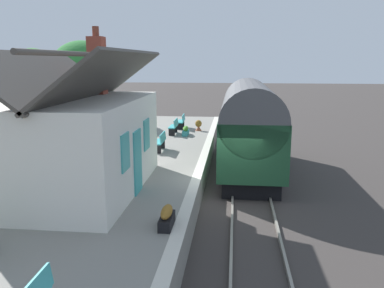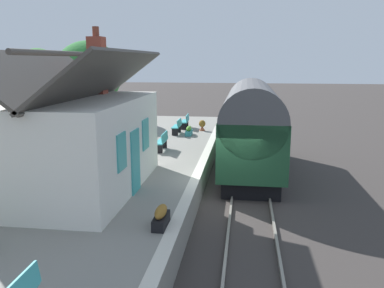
{
  "view_description": "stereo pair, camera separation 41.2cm",
  "coord_description": "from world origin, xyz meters",
  "px_view_note": "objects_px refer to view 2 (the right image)",
  "views": [
    {
      "loc": [
        -14.33,
        -0.19,
        5.31
      ],
      "look_at": [
        1.14,
        1.5,
        1.98
      ],
      "focal_mm": 36.88,
      "sensor_mm": 36.0,
      "label": 1
    },
    {
      "loc": [
        -14.28,
        -0.6,
        5.31
      ],
      "look_at": [
        1.14,
        1.5,
        1.98
      ],
      "focal_mm": 36.88,
      "sensor_mm": 36.0,
      "label": 2
    }
  ],
  "objects_px": {
    "bench_by_lamp": "(162,141)",
    "planter_edge_far": "(149,133)",
    "station_building": "(79,141)",
    "bench_mid_platform": "(186,121)",
    "planter_bench_left": "(189,131)",
    "planter_by_door": "(202,125)",
    "tree_far_right": "(89,74)",
    "planter_bench_right": "(161,217)",
    "tree_behind_building": "(39,82)",
    "train": "(251,127)",
    "bench_platform_end": "(177,126)"
  },
  "relations": [
    {
      "from": "bench_by_lamp",
      "to": "planter_edge_far",
      "type": "distance_m",
      "value": 2.59
    },
    {
      "from": "station_building",
      "to": "bench_mid_platform",
      "type": "relative_size",
      "value": 5.02
    },
    {
      "from": "bench_mid_platform",
      "to": "planter_bench_left",
      "type": "xyz_separation_m",
      "value": [
        -2.36,
        -0.55,
        -0.22
      ]
    },
    {
      "from": "planter_by_door",
      "to": "tree_far_right",
      "type": "xyz_separation_m",
      "value": [
        2.98,
        8.45,
        3.05
      ]
    },
    {
      "from": "planter_bench_right",
      "to": "tree_behind_building",
      "type": "height_order",
      "value": "tree_behind_building"
    },
    {
      "from": "planter_bench_left",
      "to": "planter_by_door",
      "type": "bearing_deg",
      "value": -20.53
    },
    {
      "from": "train",
      "to": "station_building",
      "type": "bearing_deg",
      "value": 137.1
    },
    {
      "from": "bench_mid_platform",
      "to": "train",
      "type": "bearing_deg",
      "value": -147.08
    },
    {
      "from": "bench_platform_end",
      "to": "planter_bench_right",
      "type": "bearing_deg",
      "value": -172.08
    },
    {
      "from": "planter_edge_far",
      "to": "planter_by_door",
      "type": "distance_m",
      "value": 4.31
    },
    {
      "from": "planter_by_door",
      "to": "planter_edge_far",
      "type": "bearing_deg",
      "value": 144.28
    },
    {
      "from": "train",
      "to": "tree_far_right",
      "type": "bearing_deg",
      "value": 53.1
    },
    {
      "from": "station_building",
      "to": "planter_edge_far",
      "type": "xyz_separation_m",
      "value": [
        8.32,
        -0.34,
        -1.21
      ]
    },
    {
      "from": "station_building",
      "to": "bench_by_lamp",
      "type": "xyz_separation_m",
      "value": [
        6.03,
        -1.55,
        -1.19
      ]
    },
    {
      "from": "planter_bench_left",
      "to": "planter_bench_right",
      "type": "height_order",
      "value": "planter_bench_right"
    },
    {
      "from": "bench_platform_end",
      "to": "bench_mid_platform",
      "type": "distance_m",
      "value": 2.05
    },
    {
      "from": "bench_by_lamp",
      "to": "planter_bench_left",
      "type": "xyz_separation_m",
      "value": [
        4.17,
        -0.7,
        -0.22
      ]
    },
    {
      "from": "planter_edge_far",
      "to": "tree_far_right",
      "type": "height_order",
      "value": "tree_far_right"
    },
    {
      "from": "bench_platform_end",
      "to": "tree_far_right",
      "type": "bearing_deg",
      "value": 58.99
    },
    {
      "from": "planter_edge_far",
      "to": "tree_far_right",
      "type": "xyz_separation_m",
      "value": [
        6.48,
        5.93,
        2.93
      ]
    },
    {
      "from": "planter_bench_right",
      "to": "tree_far_right",
      "type": "height_order",
      "value": "tree_far_right"
    },
    {
      "from": "planter_bench_right",
      "to": "planter_by_door",
      "type": "distance_m",
      "value": 14.55
    },
    {
      "from": "bench_by_lamp",
      "to": "planter_bench_right",
      "type": "bearing_deg",
      "value": -168.28
    },
    {
      "from": "planter_bench_right",
      "to": "train",
      "type": "bearing_deg",
      "value": -15.21
    },
    {
      "from": "train",
      "to": "planter_edge_far",
      "type": "bearing_deg",
      "value": 69.17
    },
    {
      "from": "bench_mid_platform",
      "to": "bench_by_lamp",
      "type": "bearing_deg",
      "value": 178.61
    },
    {
      "from": "bench_mid_platform",
      "to": "bench_by_lamp",
      "type": "height_order",
      "value": "same"
    },
    {
      "from": "planter_bench_left",
      "to": "tree_far_right",
      "type": "distance_m",
      "value": 9.61
    },
    {
      "from": "planter_bench_right",
      "to": "tree_far_right",
      "type": "relative_size",
      "value": 0.14
    },
    {
      "from": "bench_by_lamp",
      "to": "tree_far_right",
      "type": "relative_size",
      "value": 0.21
    },
    {
      "from": "bench_platform_end",
      "to": "planter_bench_left",
      "type": "height_order",
      "value": "bench_platform_end"
    },
    {
      "from": "train",
      "to": "planter_edge_far",
      "type": "relative_size",
      "value": 10.66
    },
    {
      "from": "station_building",
      "to": "planter_edge_far",
      "type": "relative_size",
      "value": 8.59
    },
    {
      "from": "planter_bench_left",
      "to": "tree_behind_building",
      "type": "distance_m",
      "value": 8.92
    },
    {
      "from": "train",
      "to": "bench_mid_platform",
      "type": "xyz_separation_m",
      "value": [
        6.32,
        4.09,
        -0.76
      ]
    },
    {
      "from": "planter_bench_right",
      "to": "tree_behind_building",
      "type": "bearing_deg",
      "value": 39.35
    },
    {
      "from": "bench_mid_platform",
      "to": "planter_bench_left",
      "type": "bearing_deg",
      "value": -166.97
    },
    {
      "from": "station_building",
      "to": "bench_platform_end",
      "type": "bearing_deg",
      "value": -8.23
    },
    {
      "from": "planter_bench_left",
      "to": "planter_edge_far",
      "type": "relative_size",
      "value": 1.21
    },
    {
      "from": "train",
      "to": "station_building",
      "type": "relative_size",
      "value": 1.24
    },
    {
      "from": "planter_bench_right",
      "to": "planter_by_door",
      "type": "xyz_separation_m",
      "value": [
        14.54,
        0.51,
        0.07
      ]
    },
    {
      "from": "train",
      "to": "tree_far_right",
      "type": "relative_size",
      "value": 1.33
    },
    {
      "from": "planter_bench_left",
      "to": "planter_bench_right",
      "type": "bearing_deg",
      "value": -175.09
    },
    {
      "from": "tree_far_right",
      "to": "tree_behind_building",
      "type": "xyz_separation_m",
      "value": [
        -5.97,
        0.51,
        -0.29
      ]
    },
    {
      "from": "station_building",
      "to": "tree_far_right",
      "type": "height_order",
      "value": "tree_far_right"
    },
    {
      "from": "station_building",
      "to": "bench_mid_platform",
      "type": "bearing_deg",
      "value": -7.74
    },
    {
      "from": "tree_far_right",
      "to": "planter_by_door",
      "type": "bearing_deg",
      "value": -109.41
    },
    {
      "from": "bench_by_lamp",
      "to": "tree_behind_building",
      "type": "bearing_deg",
      "value": 69.94
    },
    {
      "from": "bench_mid_platform",
      "to": "planter_by_door",
      "type": "bearing_deg",
      "value": -122.88
    },
    {
      "from": "planter_bench_left",
      "to": "tree_far_right",
      "type": "bearing_deg",
      "value": 59.65
    }
  ]
}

